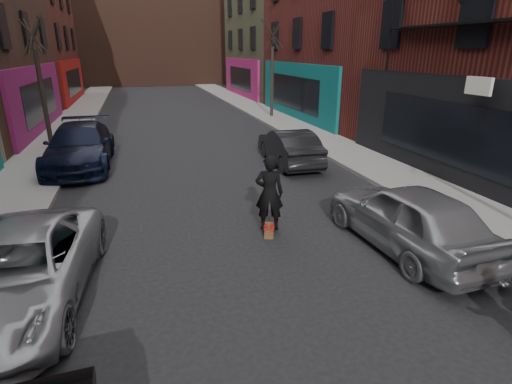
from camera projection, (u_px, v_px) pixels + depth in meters
sidewalk_left at (81, 112)px, 28.74m from camera, size 2.50×84.00×0.13m
sidewalk_right at (248, 105)px, 32.07m from camera, size 2.50×84.00×0.13m
building_far at (148, 28)px, 51.57m from camera, size 40.00×10.00×14.00m
tree_left_far at (39, 72)px, 16.80m from camera, size 2.00×2.00×6.50m
tree_right_far at (272, 62)px, 25.47m from camera, size 2.00×2.00×6.80m
parked_left_far at (18, 271)px, 6.87m from camera, size 2.66×5.02×1.34m
parked_left_end at (80, 146)px, 15.19m from camera, size 2.35×5.59×1.61m
parked_right_far at (408, 217)px, 8.87m from camera, size 2.01×4.55×1.52m
parked_right_end at (289, 147)px, 15.60m from camera, size 1.60×4.23×1.38m
skateboard at (269, 230)px, 9.87m from camera, size 0.46×0.83×0.10m
skateboarder at (269, 193)px, 9.54m from camera, size 0.78×0.64×1.86m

